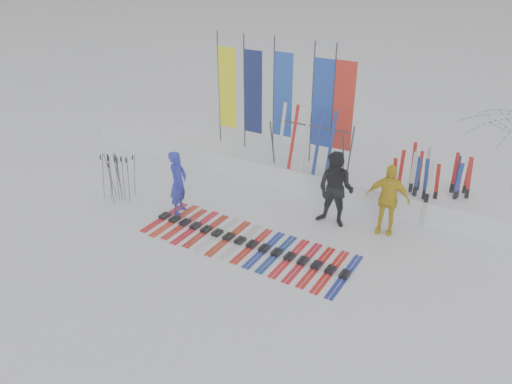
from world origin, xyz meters
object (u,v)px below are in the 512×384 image
Objects in this scene: ski_row at (246,243)px; person_black at (336,190)px; person_yellow at (387,199)px; ski_rack at (311,141)px; person_blue at (178,183)px.

person_black is at bearing 54.04° from ski_row.
ski_rack reaches higher than person_yellow.
ski_rack is (-0.01, 3.21, 1.35)m from ski_row.
ski_row is (2.18, -0.43, -0.76)m from person_blue.
person_blue is at bearing -127.99° from ski_rack.
ski_rack is (2.17, 2.78, 0.59)m from person_blue.
ski_row is (-2.43, -2.09, -0.80)m from person_yellow.
person_yellow is 3.30m from ski_row.
person_black reaches higher than ski_row.
ski_rack is at bearing 133.11° from person_black.
ski_row is 3.48m from ski_rack.
ski_row is at bearing -125.67° from person_black.
person_blue is 0.78× the size of ski_rack.
person_yellow reaches higher than person_blue.
person_black is (3.48, 1.37, 0.11)m from person_blue.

